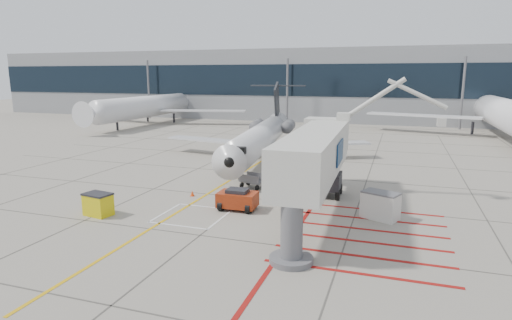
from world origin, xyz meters
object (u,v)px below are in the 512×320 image
(pushback_tug, at_px, (237,199))
(jet_bridge, at_px, (314,163))
(spill_bin, at_px, (98,204))
(regional_jet, at_px, (256,126))

(pushback_tug, bearing_deg, jet_bridge, -8.05)
(jet_bridge, xyz_separation_m, spill_bin, (-13.45, -3.41, -2.98))
(jet_bridge, distance_m, pushback_tug, 6.10)
(regional_jet, bearing_deg, pushback_tug, -83.75)
(regional_jet, xyz_separation_m, pushback_tug, (3.57, -14.50, -3.19))
(pushback_tug, distance_m, spill_bin, 9.09)
(pushback_tug, bearing_deg, regional_jet, 102.37)
(pushback_tug, bearing_deg, spill_bin, -155.20)
(jet_bridge, bearing_deg, regional_jet, 118.65)
(regional_jet, bearing_deg, jet_bridge, -67.18)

